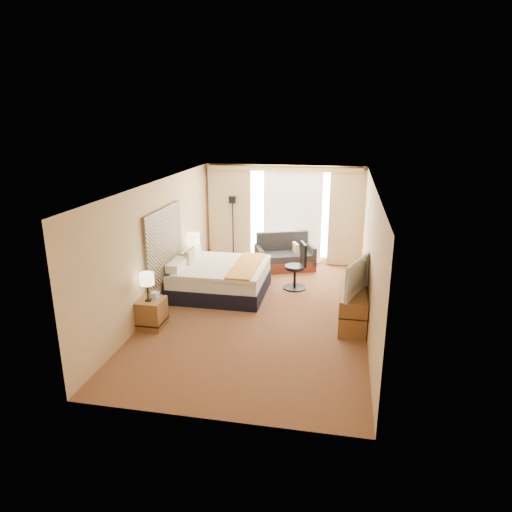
% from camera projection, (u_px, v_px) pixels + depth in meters
% --- Properties ---
extents(floor, '(4.20, 7.00, 0.02)m').
position_uv_depth(floor, '(260.00, 312.00, 9.29)').
color(floor, '#591D19').
rests_on(floor, ground).
extents(ceiling, '(4.20, 7.00, 0.02)m').
position_uv_depth(ceiling, '(260.00, 184.00, 8.52)').
color(ceiling, white).
rests_on(ceiling, wall_back).
extents(wall_back, '(4.20, 0.02, 2.60)m').
position_uv_depth(wall_back, '(284.00, 214.00, 12.19)').
color(wall_back, '#DEB287').
rests_on(wall_back, ground).
extents(wall_front, '(4.20, 0.02, 2.60)m').
position_uv_depth(wall_front, '(209.00, 330.00, 5.62)').
color(wall_front, '#DEB287').
rests_on(wall_front, ground).
extents(wall_left, '(0.02, 7.00, 2.60)m').
position_uv_depth(wall_left, '(159.00, 245.00, 9.28)').
color(wall_left, '#DEB287').
rests_on(wall_left, ground).
extents(wall_right, '(0.02, 7.00, 2.60)m').
position_uv_depth(wall_right, '(370.00, 257.00, 8.53)').
color(wall_right, '#DEB287').
rests_on(wall_right, ground).
extents(headboard, '(0.06, 1.85, 1.50)m').
position_uv_depth(headboard, '(164.00, 244.00, 9.47)').
color(headboard, black).
rests_on(headboard, wall_left).
extents(nightstand_left, '(0.45, 0.52, 0.55)m').
position_uv_depth(nightstand_left, '(152.00, 313.00, 8.56)').
color(nightstand_left, olive).
rests_on(nightstand_left, floor).
extents(nightstand_right, '(0.45, 0.52, 0.55)m').
position_uv_depth(nightstand_right, '(194.00, 271.00, 10.91)').
color(nightstand_right, olive).
rests_on(nightstand_right, floor).
extents(media_dresser, '(0.50, 1.80, 0.70)m').
position_uv_depth(media_dresser, '(352.00, 303.00, 8.86)').
color(media_dresser, olive).
rests_on(media_dresser, floor).
extents(window, '(2.30, 0.02, 2.30)m').
position_uv_depth(window, '(293.00, 214.00, 12.11)').
color(window, silver).
rests_on(window, wall_back).
extents(curtains, '(4.12, 0.19, 2.56)m').
position_uv_depth(curtains, '(283.00, 211.00, 12.05)').
color(curtains, '#D0B492').
rests_on(curtains, floor).
extents(bed, '(2.01, 1.83, 0.97)m').
position_uv_depth(bed, '(220.00, 278.00, 10.17)').
color(bed, black).
rests_on(bed, floor).
extents(loveseat, '(1.66, 1.27, 0.92)m').
position_uv_depth(loveseat, '(285.00, 257.00, 11.84)').
color(loveseat, maroon).
rests_on(loveseat, floor).
extents(floor_lamp, '(0.22, 0.22, 1.78)m').
position_uv_depth(floor_lamp, '(233.00, 215.00, 12.26)').
color(floor_lamp, black).
rests_on(floor_lamp, floor).
extents(desk_chair, '(0.53, 0.53, 1.08)m').
position_uv_depth(desk_chair, '(297.00, 268.00, 10.42)').
color(desk_chair, black).
rests_on(desk_chair, floor).
extents(lamp_left, '(0.26, 0.26, 0.55)m').
position_uv_depth(lamp_left, '(147.00, 279.00, 8.30)').
color(lamp_left, black).
rests_on(lamp_left, nightstand_left).
extents(lamp_right, '(0.30, 0.30, 0.64)m').
position_uv_depth(lamp_right, '(193.00, 239.00, 10.70)').
color(lamp_right, black).
rests_on(lamp_right, nightstand_right).
extents(tissue_box, '(0.14, 0.14, 0.12)m').
position_uv_depth(tissue_box, '(155.00, 295.00, 8.54)').
color(tissue_box, '#90BAE0').
rests_on(tissue_box, nightstand_left).
extents(telephone, '(0.18, 0.15, 0.06)m').
position_uv_depth(telephone, '(197.00, 257.00, 10.89)').
color(telephone, black).
rests_on(telephone, nightstand_right).
extents(television, '(0.57, 1.14, 0.67)m').
position_uv_depth(television, '(352.00, 275.00, 8.32)').
color(television, black).
rests_on(television, media_dresser).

